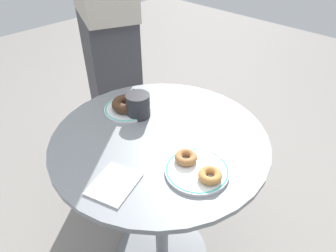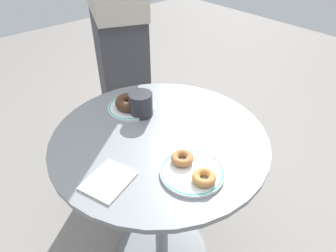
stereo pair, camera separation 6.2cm
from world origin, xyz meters
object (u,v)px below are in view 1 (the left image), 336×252
object	(u,v)px
paper_napkin	(114,184)
coffee_mug	(138,105)
plate_left	(128,109)
cafe_table	(161,186)
person_figure	(107,25)
donut_cinnamon	(186,157)
donut_chocolate	(126,104)
donut_old_fashioned	(210,175)
plate_right	(197,170)

from	to	relation	value
paper_napkin	coffee_mug	size ratio (longest dim) A/B	1.12
plate_left	coffee_mug	xyz separation A→B (m)	(0.05, 0.01, 0.04)
cafe_table	person_figure	xyz separation A→B (m)	(-0.62, 0.26, 0.41)
donut_cinnamon	paper_napkin	world-z (taller)	donut_cinnamon
donut_chocolate	donut_old_fashioned	xyz separation A→B (m)	(0.44, -0.06, -0.01)
paper_napkin	donut_cinnamon	bearing A→B (deg)	67.65
cafe_table	donut_chocolate	distance (m)	0.34
donut_old_fashioned	coffee_mug	world-z (taller)	coffee_mug
plate_right	donut_old_fashioned	distance (m)	0.05
donut_old_fashioned	paper_napkin	size ratio (longest dim) A/B	0.51
plate_left	paper_napkin	size ratio (longest dim) A/B	1.31
cafe_table	donut_cinnamon	bearing A→B (deg)	-13.65
donut_old_fashioned	plate_left	bearing A→B (deg)	171.21
donut_chocolate	paper_napkin	xyz separation A→B (m)	(0.26, -0.26, -0.03)
cafe_table	plate_right	xyz separation A→B (m)	(0.20, -0.04, 0.25)
person_figure	donut_old_fashioned	bearing A→B (deg)	-19.52
coffee_mug	person_figure	size ratio (longest dim) A/B	0.07
donut_old_fashioned	person_figure	size ratio (longest dim) A/B	0.04
donut_old_fashioned	coffee_mug	distance (m)	0.40
donut_old_fashioned	paper_napkin	bearing A→B (deg)	-132.52
plate_right	donut_chocolate	xyz separation A→B (m)	(-0.39, 0.06, 0.02)
coffee_mug	person_figure	bearing A→B (deg)	154.30
cafe_table	donut_cinnamon	world-z (taller)	donut_cinnamon
plate_right	person_figure	xyz separation A→B (m)	(-0.82, 0.30, 0.16)
plate_left	person_figure	xyz separation A→B (m)	(-0.43, 0.24, 0.16)
coffee_mug	cafe_table	bearing A→B (deg)	-12.91
donut_old_fashioned	donut_cinnamon	size ratio (longest dim) A/B	1.00
plate_left	donut_old_fashioned	bearing A→B (deg)	-8.79
donut_chocolate	person_figure	size ratio (longest dim) A/B	0.06
plate_right	person_figure	bearing A→B (deg)	159.61
donut_old_fashioned	person_figure	distance (m)	0.93
cafe_table	plate_left	bearing A→B (deg)	173.02
plate_left	paper_napkin	xyz separation A→B (m)	(0.26, -0.26, -0.00)
paper_napkin	person_figure	xyz separation A→B (m)	(-0.69, 0.50, 0.16)
plate_left	coffee_mug	bearing A→B (deg)	10.38
coffee_mug	donut_old_fashioned	bearing A→B (deg)	-11.24
plate_right	paper_napkin	size ratio (longest dim) A/B	1.40
plate_left	donut_old_fashioned	distance (m)	0.44
cafe_table	plate_left	xyz separation A→B (m)	(-0.20, 0.02, 0.25)
cafe_table	coffee_mug	distance (m)	0.33
donut_chocolate	paper_napkin	world-z (taller)	donut_chocolate
plate_right	donut_cinnamon	size ratio (longest dim) A/B	2.74
plate_right	plate_left	bearing A→B (deg)	170.56
donut_chocolate	donut_cinnamon	world-z (taller)	donut_chocolate
cafe_table	donut_old_fashioned	bearing A→B (deg)	-10.24
cafe_table	donut_old_fashioned	world-z (taller)	donut_old_fashioned
coffee_mug	paper_napkin	bearing A→B (deg)	-52.33
donut_cinnamon	person_figure	bearing A→B (deg)	158.80
person_figure	coffee_mug	bearing A→B (deg)	-25.70
donut_cinnamon	coffee_mug	bearing A→B (deg)	166.71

